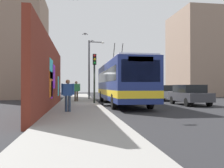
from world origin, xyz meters
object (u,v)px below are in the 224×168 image
street_lamp (91,65)px  city_bus (121,81)px  parked_car_silver (161,92)px  parked_car_white (147,91)px  traffic_light (94,70)px  pedestrian_near_wall (68,93)px  pedestrian_midblock (76,89)px  parked_car_dark_gray (189,94)px

street_lamp → city_bus: bearing=-162.4°
parked_car_silver → street_lamp: street_lamp is taller
parked_car_white → traffic_light: traffic_light is taller
street_lamp → parked_car_white: bearing=-60.2°
parked_car_silver → street_lamp: size_ratio=0.75×
pedestrian_near_wall → pedestrian_midblock: bearing=-2.6°
city_bus → parked_car_silver: city_bus is taller
parked_car_dark_gray → parked_car_silver: (6.48, -0.00, 0.00)m
traffic_light → street_lamp: street_lamp is taller
parked_car_white → pedestrian_midblock: bearing=132.5°
parked_car_silver → parked_car_white: 5.33m
parked_car_dark_gray → traffic_light: traffic_light is taller
parked_car_silver → pedestrian_midblock: size_ratio=2.60×
traffic_light → pedestrian_midblock: bearing=28.4°
pedestrian_midblock → parked_car_white: bearing=-47.5°
pedestrian_near_wall → street_lamp: street_lamp is taller
parked_car_silver → street_lamp: bearing=80.8°
parked_car_dark_gray → parked_car_silver: same height
parked_car_white → street_lamp: bearing=119.8°
traffic_light → parked_car_white: bearing=-34.5°
street_lamp → parked_car_silver: bearing=-99.2°
parked_car_silver → street_lamp: (1.17, 7.26, 2.85)m
parked_car_dark_gray → traffic_light: (1.11, 7.35, 1.93)m
city_bus → parked_car_white: city_bus is taller
pedestrian_midblock → street_lamp: (3.90, -1.52, 2.49)m
parked_car_white → pedestrian_midblock: pedestrian_midblock is taller
pedestrian_near_wall → traffic_light: 6.68m
traffic_light → street_lamp: size_ratio=0.63×
pedestrian_near_wall → traffic_light: traffic_light is taller
parked_car_dark_gray → pedestrian_midblock: pedestrian_midblock is taller
pedestrian_midblock → traffic_light: traffic_light is taller
city_bus → parked_car_white: 11.89m
pedestrian_near_wall → traffic_light: (6.21, -1.83, 1.64)m
city_bus → pedestrian_midblock: (2.59, 3.58, -0.66)m
pedestrian_midblock → city_bus: bearing=-125.9°
city_bus → parked_car_white: bearing=-26.0°
traffic_light → street_lamp: (6.54, -0.09, 0.92)m
parked_car_dark_gray → pedestrian_near_wall: size_ratio=2.47×
parked_car_dark_gray → street_lamp: bearing=43.5°
parked_car_silver → pedestrian_near_wall: (-11.58, 9.18, 0.29)m
city_bus → street_lamp: bearing=17.6°
parked_car_silver → traffic_light: (-5.37, 7.35, 1.93)m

